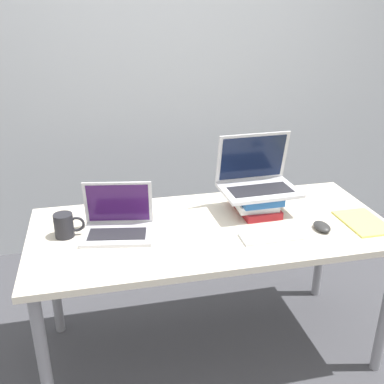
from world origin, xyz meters
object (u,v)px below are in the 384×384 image
Objects in this scene: laptop_on_books at (257,179)px; notepad at (363,222)px; mouse at (322,226)px; mug at (65,225)px; laptop_left at (118,224)px; book_stack at (255,201)px; wireless_keyboard at (271,236)px.

laptop_on_books is 1.39× the size of notepad.
mug is at bearing 170.39° from mouse.
laptop_left reaches higher than mouse.
laptop_on_books reaches higher than notepad.
book_stack is at bearing 152.18° from notepad.
mouse is (0.91, -0.17, -0.03)m from laptop_left.
laptop_left is at bearing -171.00° from laptop_on_books.
laptop_on_books is 0.34m from wireless_keyboard.
notepad is (0.44, -0.27, -0.15)m from laptop_on_books.
wireless_keyboard is at bearing -175.54° from notepad.
wireless_keyboard is at bearing -13.56° from mug.
mug is (-0.90, -0.06, 0.00)m from book_stack.
book_stack is 2.61× the size of mouse.
book_stack is at bearing -119.92° from laptop_on_books.
laptop_left is 1.23× the size of book_stack.
wireless_keyboard is (-0.04, -0.30, -0.15)m from laptop_on_books.
book_stack is at bearing 132.05° from mouse.
laptop_on_books is 0.54m from notepad.
mug is at bearing 175.21° from laptop_left.
notepad is at bearing -7.35° from mug.
mug is at bearing -174.40° from laptop_on_books.
book_stack is 1.02× the size of notepad.
wireless_keyboard is at bearing -175.49° from mouse.
book_stack is 2.08× the size of mug.
mouse is (0.22, -0.28, -0.14)m from laptop_on_books.
laptop_on_books is 1.40× the size of wireless_keyboard.
mouse is 0.80× the size of mug.
laptop_left is at bearing -4.79° from mug.
book_stack is 0.91m from mug.
laptop_left is 0.68m from wireless_keyboard.
mouse is at bearing -9.61° from mug.
mug reaches higher than mouse.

